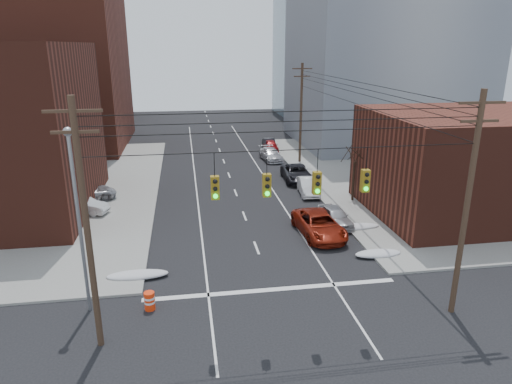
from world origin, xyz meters
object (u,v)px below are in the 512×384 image
object	(u,v)px
lot_car_b	(87,193)
construction_barrel	(150,301)
parked_car_b	(308,186)
parked_car_d	(271,154)
parked_car_a	(335,216)
red_pickup	(319,225)
parked_car_f	(269,144)
lot_car_a	(83,206)
lot_car_d	(2,194)
parked_car_e	(271,146)
parked_car_c	(297,173)
lot_car_c	(11,198)

from	to	relation	value
lot_car_b	construction_barrel	xyz separation A→B (m)	(6.29, -17.89, -0.33)
lot_car_b	parked_car_b	bearing A→B (deg)	-109.52
lot_car_b	parked_car_d	bearing A→B (deg)	-73.39
parked_car_a	construction_barrel	size ratio (longest dim) A/B	4.25
red_pickup	lot_car_b	size ratio (longest dim) A/B	1.19
parked_car_d	parked_car_f	size ratio (longest dim) A/B	1.20
lot_car_a	red_pickup	bearing A→B (deg)	-93.67
parked_car_f	lot_car_d	distance (m)	31.55
parked_car_e	parked_car_c	bearing A→B (deg)	-87.99
parked_car_d	lot_car_a	bearing A→B (deg)	-144.40
red_pickup	construction_barrel	world-z (taller)	red_pickup
parked_car_d	lot_car_a	xyz separation A→B (m)	(-17.94, -15.47, 0.10)
parked_car_f	parked_car_b	bearing A→B (deg)	-88.45
parked_car_f	lot_car_d	world-z (taller)	lot_car_d
parked_car_d	red_pickup	bearing A→B (deg)	-97.22
lot_car_c	lot_car_d	world-z (taller)	lot_car_d
parked_car_e	parked_car_b	bearing A→B (deg)	-87.99
construction_barrel	parked_car_e	bearing A→B (deg)	69.72
lot_car_c	lot_car_a	bearing A→B (deg)	-92.35
parked_car_b	construction_barrel	xyz separation A→B (m)	(-12.90, -17.07, -0.22)
parked_car_c	parked_car_e	distance (m)	13.52
construction_barrel	lot_car_b	bearing A→B (deg)	109.37
parked_car_e	lot_car_c	bearing A→B (deg)	-142.68
parked_car_a	parked_car_d	bearing A→B (deg)	87.41
red_pickup	parked_car_b	world-z (taller)	red_pickup
parked_car_c	construction_barrel	distance (m)	24.98
lot_car_a	lot_car_c	bearing A→B (deg)	84.71
parked_car_b	lot_car_d	xyz separation A→B (m)	(-26.15, 1.35, 0.19)
parked_car_c	construction_barrel	world-z (taller)	parked_car_c
parked_car_b	parked_car_f	distance (m)	19.00
parked_car_b	lot_car_a	world-z (taller)	lot_car_a
parked_car_b	lot_car_b	bearing A→B (deg)	-177.27
parked_car_d	parked_car_b	bearing A→B (deg)	-91.04
red_pickup	construction_barrel	xyz separation A→B (m)	(-11.17, -7.85, -0.30)
parked_car_b	lot_car_b	xyz separation A→B (m)	(-19.19, 0.82, 0.10)
parked_car_b	parked_car_e	world-z (taller)	parked_car_b
parked_car_a	parked_car_d	distance (m)	20.57
red_pickup	lot_car_d	bearing A→B (deg)	152.88
lot_car_b	parked_car_f	bearing A→B (deg)	-63.62
parked_car_f	lot_car_c	bearing A→B (deg)	-141.41
parked_car_c	lot_car_b	distance (m)	19.51
parked_car_b	lot_car_c	distance (m)	25.01
parked_car_f	construction_barrel	xyz separation A→B (m)	(-12.90, -36.07, -0.17)
parked_car_b	parked_car_d	xyz separation A→B (m)	(-0.94, 12.99, -0.02)
lot_car_c	parked_car_e	bearing A→B (deg)	-33.97
red_pickup	parked_car_f	world-z (taller)	red_pickup
red_pickup	lot_car_a	bearing A→B (deg)	154.83
parked_car_c	lot_car_d	world-z (taller)	lot_car_d
parked_car_d	parked_car_a	bearing A→B (deg)	-92.56
parked_car_f	lot_car_b	bearing A→B (deg)	-134.99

